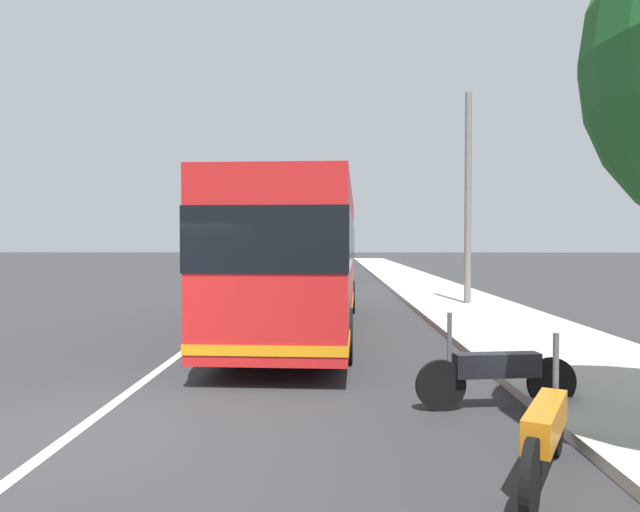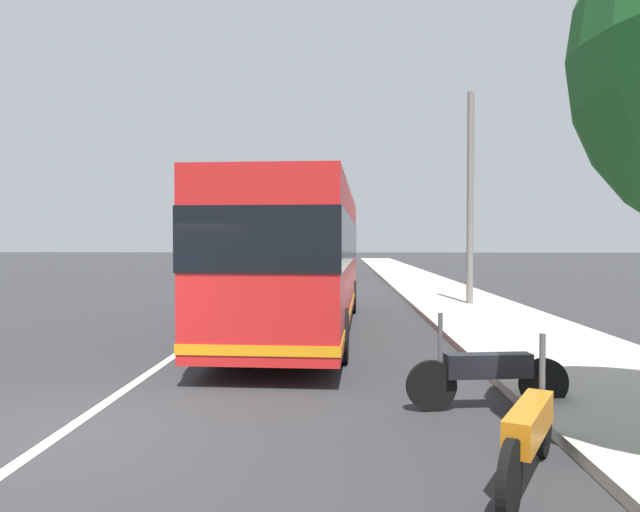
# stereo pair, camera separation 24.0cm
# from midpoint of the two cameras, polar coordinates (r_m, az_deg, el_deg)

# --- Properties ---
(ground_plane) EXTENTS (220.00, 220.00, 0.00)m
(ground_plane) POSITION_cam_midpoint_polar(r_m,az_deg,el_deg) (7.52, -24.14, -15.77)
(ground_plane) COLOR #2D2D30
(sidewalk_curb) EXTENTS (110.00, 3.60, 0.14)m
(sidewalk_curb) POSITION_cam_midpoint_polar(r_m,az_deg,el_deg) (17.17, 15.74, -5.77)
(sidewalk_curb) COLOR #B2ADA3
(sidewalk_curb) RESTS_ON ground
(lane_divider_line) EXTENTS (110.00, 0.16, 0.01)m
(lane_divider_line) POSITION_cam_midpoint_polar(r_m,az_deg,el_deg) (16.92, -9.37, -6.07)
(lane_divider_line) COLOR silver
(lane_divider_line) RESTS_ON ground
(coach_bus) EXTENTS (11.68, 3.01, 3.38)m
(coach_bus) POSITION_cam_midpoint_polar(r_m,az_deg,el_deg) (14.22, -2.26, 0.17)
(coach_bus) COLOR red
(coach_bus) RESTS_ON ground
(motorcycle_by_tree) EXTENTS (2.10, 1.15, 1.28)m
(motorcycle_by_tree) POSITION_cam_midpoint_polar(r_m,az_deg,el_deg) (5.83, 20.26, -15.92)
(motorcycle_by_tree) COLOR black
(motorcycle_by_tree) RESTS_ON ground
(motorcycle_nearest_curb) EXTENTS (0.38, 2.18, 1.28)m
(motorcycle_nearest_curb) POSITION_cam_midpoint_polar(r_m,az_deg,el_deg) (8.06, 16.16, -11.04)
(motorcycle_nearest_curb) COLOR black
(motorcycle_nearest_curb) RESTS_ON ground
(car_oncoming) EXTENTS (4.46, 1.84, 1.58)m
(car_oncoming) POSITION_cam_midpoint_polar(r_m,az_deg,el_deg) (39.49, 0.58, -0.70)
(car_oncoming) COLOR gray
(car_oncoming) RESTS_ON ground
(car_far_distant) EXTENTS (4.59, 2.03, 1.41)m
(car_far_distant) POSITION_cam_midpoint_polar(r_m,az_deg,el_deg) (50.90, -4.84, -0.29)
(car_far_distant) COLOR black
(car_far_distant) RESTS_ON ground
(car_side_street) EXTENTS (4.31, 1.94, 1.49)m
(car_side_street) POSITION_cam_midpoint_polar(r_m,az_deg,el_deg) (33.88, 1.07, -1.09)
(car_side_street) COLOR gold
(car_side_street) RESTS_ON ground
(car_ahead_same_lane) EXTENTS (4.36, 1.95, 1.57)m
(car_ahead_same_lane) POSITION_cam_midpoint_polar(r_m,az_deg,el_deg) (61.76, -0.03, 0.08)
(car_ahead_same_lane) COLOR red
(car_ahead_same_lane) RESTS_ON ground
(utility_pole) EXTENTS (0.22, 0.22, 7.17)m
(utility_pole) POSITION_cam_midpoint_polar(r_m,az_deg,el_deg) (19.98, 14.07, 5.35)
(utility_pole) COLOR slate
(utility_pole) RESTS_ON ground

